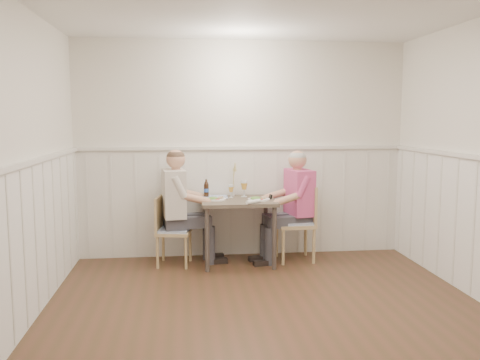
{
  "coord_description": "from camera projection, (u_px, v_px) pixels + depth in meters",
  "views": [
    {
      "loc": [
        -0.72,
        -3.88,
        1.68
      ],
      "look_at": [
        -0.1,
        1.64,
        1.0
      ],
      "focal_mm": 38.0,
      "sensor_mm": 36.0,
      "label": 1
    }
  ],
  "objects": [
    {
      "name": "ground_plane",
      "position": [
        275.0,
        327.0,
        4.11
      ],
      "size": [
        4.5,
        4.5,
        0.0
      ],
      "primitive_type": "plane",
      "color": "#49331E"
    },
    {
      "name": "beer_glass_b",
      "position": [
        231.0,
        189.0,
        5.95
      ],
      "size": [
        0.06,
        0.06,
        0.15
      ],
      "color": "silver",
      "rests_on": "dining_table"
    },
    {
      "name": "diner_cream",
      "position": [
        178.0,
        216.0,
        5.81
      ],
      "size": [
        0.66,
        0.46,
        1.35
      ],
      "color": "#3F3F47",
      "rests_on": "ground"
    },
    {
      "name": "plate_man",
      "position": [
        258.0,
        198.0,
        5.77
      ],
      "size": [
        0.25,
        0.25,
        0.06
      ],
      "color": "white",
      "rests_on": "dining_table"
    },
    {
      "name": "man_in_pink",
      "position": [
        296.0,
        214.0,
        5.97
      ],
      "size": [
        0.66,
        0.47,
        1.33
      ],
      "color": "#3F3F47",
      "rests_on": "ground"
    },
    {
      "name": "room_shell",
      "position": [
        276.0,
        139.0,
        3.93
      ],
      "size": [
        4.04,
        4.54,
        2.6
      ],
      "color": "white",
      "rests_on": "ground"
    },
    {
      "name": "grass_vase",
      "position": [
        233.0,
        180.0,
        6.05
      ],
      "size": [
        0.05,
        0.05,
        0.42
      ],
      "color": "silver",
      "rests_on": "dining_table"
    },
    {
      "name": "gingham_mat",
      "position": [
        213.0,
        197.0,
        5.99
      ],
      "size": [
        0.35,
        0.28,
        0.01
      ],
      "color": "#526DAC",
      "rests_on": "dining_table"
    },
    {
      "name": "rolled_napkin",
      "position": [
        253.0,
        202.0,
        5.55
      ],
      "size": [
        0.18,
        0.15,
        0.04
      ],
      "color": "white",
      "rests_on": "dining_table"
    },
    {
      "name": "beer_glass_a",
      "position": [
        244.0,
        186.0,
        6.0
      ],
      "size": [
        0.08,
        0.08,
        0.2
      ],
      "color": "silver",
      "rests_on": "dining_table"
    },
    {
      "name": "chair_right",
      "position": [
        300.0,
        220.0,
        5.99
      ],
      "size": [
        0.43,
        0.43,
        0.89
      ],
      "color": "tan",
      "rests_on": "ground"
    },
    {
      "name": "chair_left",
      "position": [
        170.0,
        228.0,
        5.8
      ],
      "size": [
        0.43,
        0.43,
        0.79
      ],
      "color": "tan",
      "rests_on": "ground"
    },
    {
      "name": "plate_diner",
      "position": [
        215.0,
        199.0,
        5.78
      ],
      "size": [
        0.23,
        0.23,
        0.06
      ],
      "color": "white",
      "rests_on": "dining_table"
    },
    {
      "name": "wainscot",
      "position": [
        262.0,
        226.0,
        4.71
      ],
      "size": [
        4.0,
        4.49,
        1.34
      ],
      "color": "silver",
      "rests_on": "ground"
    },
    {
      "name": "beer_bottle",
      "position": [
        206.0,
        189.0,
        5.99
      ],
      "size": [
        0.06,
        0.06,
        0.21
      ],
      "color": "black",
      "rests_on": "dining_table"
    },
    {
      "name": "dining_table",
      "position": [
        238.0,
        209.0,
        5.84
      ],
      "size": [
        0.84,
        0.7,
        0.75
      ],
      "color": "#4B3E31",
      "rests_on": "ground"
    }
  ]
}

